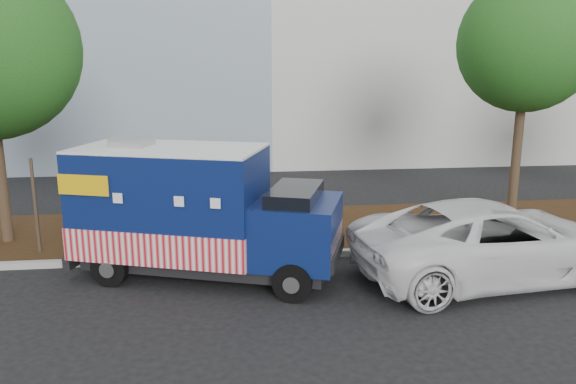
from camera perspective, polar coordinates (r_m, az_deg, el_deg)
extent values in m
plane|color=black|center=(12.02, -6.16, -9.18)|extent=(120.00, 120.00, 0.00)
cube|color=#9E9E99|center=(13.30, -6.22, -6.60)|extent=(120.00, 0.18, 0.15)
cube|color=black|center=(15.29, -6.29, -3.94)|extent=(120.00, 4.00, 0.15)
cylinder|color=#38281C|center=(15.42, -27.17, 1.75)|extent=(0.26, 0.26, 3.78)
cylinder|color=#38281C|center=(17.14, 22.21, 3.79)|extent=(0.26, 0.26, 4.10)
sphere|color=#1C5217|center=(16.96, 23.11, 13.75)|extent=(3.72, 3.72, 3.72)
cube|color=#473828|center=(14.28, -24.24, -1.61)|extent=(0.06, 0.06, 2.40)
cube|color=black|center=(12.33, -7.95, -6.73)|extent=(5.42, 3.27, 0.26)
cube|color=#0B194D|center=(12.26, -11.78, -0.82)|extent=(4.32, 3.22, 2.20)
cube|color=#B90B1A|center=(12.47, -11.61, -4.29)|extent=(4.37, 3.28, 0.69)
cube|color=white|center=(12.05, -12.03, 4.36)|extent=(4.32, 3.22, 0.06)
cube|color=#B7B7BA|center=(12.38, -15.57, 4.95)|extent=(0.93, 0.93, 0.20)
cube|color=#0B194D|center=(11.60, 0.95, -3.93)|extent=(2.19, 2.39, 1.28)
cube|color=black|center=(11.44, 0.73, -0.97)|extent=(1.43, 1.99, 0.60)
cube|color=black|center=(11.61, 5.05, -6.20)|extent=(0.65, 1.76, 0.28)
cube|color=black|center=(13.49, -19.27, -5.48)|extent=(0.81, 2.01, 0.26)
cube|color=#B7B7BA|center=(13.14, -19.59, -0.17)|extent=(0.56, 1.58, 1.74)
cube|color=#B7B7BA|center=(13.13, -8.80, 0.44)|extent=(1.58, 0.56, 1.01)
cube|color=#F1B60C|center=(11.85, -20.11, 0.66)|extent=(1.05, 0.36, 0.41)
cube|color=#F1B60C|center=(13.71, -15.36, 2.61)|extent=(1.05, 0.36, 0.41)
cylinder|color=black|center=(10.97, 0.47, -9.17)|extent=(0.81, 0.49, 0.77)
cylinder|color=black|center=(12.70, 2.14, -6.02)|extent=(0.81, 0.49, 0.77)
cylinder|color=black|center=(12.27, -17.61, -7.35)|extent=(0.81, 0.49, 0.77)
cylinder|color=black|center=(13.83, -13.84, -4.77)|extent=(0.81, 0.49, 0.77)
imported|color=white|center=(12.73, 20.13, -4.67)|extent=(6.30, 3.50, 1.67)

